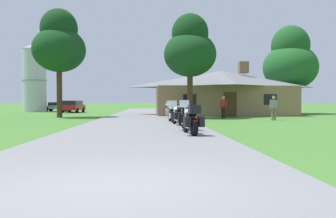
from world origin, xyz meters
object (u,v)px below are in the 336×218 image
Objects in this scene: motorcycle_silver_nearest_to_camera at (191,120)px; tree_by_lodge_front at (190,48)px; parked_silver_sedan_far_left at (58,106)px; motorcycle_green_fourth_in_row at (172,113)px; motorcycle_yellow_farthest_in_row at (170,110)px; tree_right_of_lodge at (290,61)px; motorcycle_blue_sixth_in_row at (170,111)px; tree_left_near at (59,44)px; motorcycle_green_second_in_row at (185,117)px; motorcycle_white_third_in_row at (179,115)px; bystander_gray_shirt_beside_signpost at (274,107)px; bystander_red_shirt_near_lodge at (223,106)px; parked_red_suv_far_left at (73,106)px; metal_silo_distant at (34,78)px; motorcycle_blue_fifth_in_row at (171,112)px.

tree_by_lodge_front is at bearing 77.02° from motorcycle_silver_nearest_to_camera.
motorcycle_green_fourth_in_row is at bearing -147.28° from parked_silver_sedan_far_left.
motorcycle_silver_nearest_to_camera is 1.00× the size of motorcycle_yellow_farthest_in_row.
motorcycle_blue_sixth_in_row is at bearing -141.50° from tree_right_of_lodge.
tree_right_of_lodge is 23.55m from tree_left_near.
motorcycle_green_second_in_row is 12.93m from tree_by_lodge_front.
tree_left_near is (-8.91, 10.67, 5.37)m from motorcycle_white_third_in_row.
bystander_gray_shirt_beside_signpost is (6.93, -4.86, 0.34)m from motorcycle_yellow_farthest_in_row.
tree_by_lodge_front is (-5.41, 3.51, 4.48)m from bystander_gray_shirt_beside_signpost.
motorcycle_green_second_in_row is at bearing 110.37° from bystander_red_shirt_near_lodge.
motorcycle_green_second_in_row is 10.88m from bystander_gray_shirt_beside_signpost.
motorcycle_white_third_in_row is 0.25× the size of tree_by_lodge_front.
motorcycle_green_fourth_in_row is 0.26× the size of tree_by_lodge_front.
parked_silver_sedan_far_left is (-15.41, 20.05, -4.78)m from tree_by_lodge_front.
bystander_gray_shirt_beside_signpost is 31.44m from parked_silver_sedan_far_left.
parked_red_suv_far_left is (-14.73, 15.18, -0.17)m from bystander_red_shirt_near_lodge.
motorcycle_white_third_in_row is at bearing -89.99° from motorcycle_green_fourth_in_row.
tree_by_lodge_front is 19.56m from parked_red_suv_far_left.
metal_silo_distant is (-16.20, 32.19, 3.70)m from motorcycle_silver_nearest_to_camera.
motorcycle_green_second_in_row is at bearing 82.63° from motorcycle_silver_nearest_to_camera.
bystander_red_shirt_near_lodge is (4.19, 3.18, 0.34)m from motorcycle_blue_fifth_in_row.
motorcycle_green_second_in_row is at bearing -64.89° from parked_red_suv_far_left.
motorcycle_blue_sixth_in_row is at bearing -97.34° from motorcycle_yellow_farthest_in_row.
motorcycle_white_third_in_row and motorcycle_green_fourth_in_row have the same top height.
motorcycle_green_second_in_row and motorcycle_green_fourth_in_row have the same top height.
metal_silo_distant is at bearing 164.15° from tree_right_of_lodge.
parked_silver_sedan_far_left is (-3.18, 5.50, -0.13)m from parked_red_suv_far_left.
tree_left_near is at bearing 133.10° from motorcycle_green_fourth_in_row.
bystander_red_shirt_near_lodge is at bearing 66.72° from motorcycle_silver_nearest_to_camera.
motorcycle_white_third_in_row is 31.58m from metal_silo_distant.
tree_right_of_lodge reaches higher than parked_silver_sedan_far_left.
motorcycle_yellow_farthest_in_row is at bearing -33.88° from bystander_gray_shirt_beside_signpost.
motorcycle_green_second_in_row is 0.24× the size of metal_silo_distant.
metal_silo_distant is (-16.21, 16.50, 3.70)m from motorcycle_yellow_farthest_in_row.
motorcycle_green_second_in_row is 1.00× the size of motorcycle_blue_sixth_in_row.
bystander_gray_shirt_beside_signpost is at bearing -115.93° from tree_right_of_lodge.
tree_left_near is at bearing 119.16° from motorcycle_white_third_in_row.
parked_silver_sedan_far_left is at bearing -9.16° from bystander_red_shirt_near_lodge.
bystander_red_shirt_near_lodge is 0.21× the size of tree_by_lodge_front.
motorcycle_yellow_farthest_in_row is at bearing -148.43° from tree_right_of_lodge.
parked_silver_sedan_far_left is at bearing 112.91° from motorcycle_green_fourth_in_row.
motorcycle_green_fourth_in_row is at bearing -91.84° from motorcycle_blue_fifth_in_row.
bystander_red_shirt_near_lodge reaches higher than parked_silver_sedan_far_left.
parked_red_suv_far_left reaches higher than motorcycle_white_third_in_row.
tree_right_of_lodge is at bearing 37.96° from motorcycle_blue_sixth_in_row.
metal_silo_distant is 1.83× the size of parked_red_suv_far_left.
tree_left_near is (-8.70, 7.97, 5.36)m from motorcycle_green_fourth_in_row.
bystander_gray_shirt_beside_signpost is at bearing -133.15° from parked_silver_sedan_far_left.
motorcycle_yellow_farthest_in_row is (0.26, 7.67, -0.01)m from motorcycle_green_fourth_in_row.
motorcycle_blue_fifth_in_row is at bearing -92.51° from motorcycle_blue_sixth_in_row.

